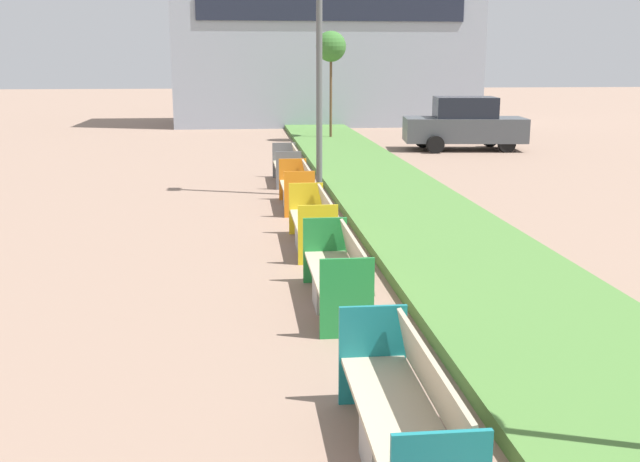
% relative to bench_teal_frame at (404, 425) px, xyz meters
% --- Properties ---
extents(planter_grass_strip, '(2.80, 120.00, 0.18)m').
position_rel_bench_teal_frame_xyz_m(planter_grass_strip, '(2.26, 4.95, -0.29)').
color(planter_grass_strip, '#4C7A38').
rests_on(planter_grass_strip, ground).
extents(building_backdrop, '(14.60, 5.62, 9.93)m').
position_rel_bench_teal_frame_xyz_m(building_backdrop, '(3.06, 32.70, 4.59)').
color(building_backdrop, '#939EAD').
rests_on(building_backdrop, ground).
extents(bench_teal_frame, '(0.65, 2.39, 0.94)m').
position_rel_bench_teal_frame_xyz_m(bench_teal_frame, '(0.00, 0.00, 0.00)').
color(bench_teal_frame, '#ADA8A0').
rests_on(bench_teal_frame, ground).
extents(bench_green_frame, '(0.65, 2.26, 0.94)m').
position_rel_bench_teal_frame_xyz_m(bench_green_frame, '(-0.00, 3.95, -0.00)').
color(bench_green_frame, '#ADA8A0').
rests_on(bench_green_frame, ground).
extents(bench_yellow_frame, '(0.65, 2.17, 0.94)m').
position_rel_bench_teal_frame_xyz_m(bench_yellow_frame, '(-0.00, 7.09, -0.01)').
color(bench_yellow_frame, '#ADA8A0').
rests_on(bench_yellow_frame, ground).
extents(bench_orange_frame, '(0.65, 2.02, 0.94)m').
position_rel_bench_teal_frame_xyz_m(bench_orange_frame, '(-0.00, 10.63, -0.01)').
color(bench_orange_frame, '#ADA8A0').
rests_on(bench_orange_frame, ground).
extents(bench_grey_frame, '(0.65, 2.05, 0.94)m').
position_rel_bench_teal_frame_xyz_m(bench_grey_frame, '(-0.00, 14.01, -0.01)').
color(bench_grey_frame, '#ADA8A0').
rests_on(bench_grey_frame, ground).
extents(street_lamp_post, '(0.24, 0.44, 6.89)m').
position_rel_bench_teal_frame_xyz_m(street_lamp_post, '(0.61, 12.03, 3.45)').
color(street_lamp_post, '#56595B').
rests_on(street_lamp_post, ground).
extents(sapling_tree_far, '(1.17, 1.17, 4.22)m').
position_rel_bench_teal_frame_xyz_m(sapling_tree_far, '(2.33, 24.12, 3.22)').
color(sapling_tree_far, brown).
rests_on(sapling_tree_far, ground).
extents(parked_car_distant, '(4.38, 2.25, 1.86)m').
position_rel_bench_teal_frame_xyz_m(parked_car_distant, '(6.68, 20.75, 0.54)').
color(parked_car_distant, '#474C51').
rests_on(parked_car_distant, ground).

